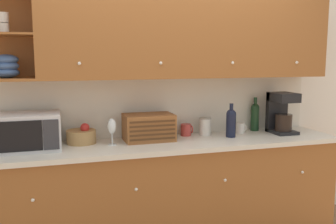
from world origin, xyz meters
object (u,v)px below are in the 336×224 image
(wine_bottle, at_px, (255,116))
(coffee_maker, at_px, (281,112))
(wine_glass, at_px, (112,127))
(fruit_basket, at_px, (82,136))
(storage_canister, at_px, (205,126))
(mug, at_px, (186,130))
(second_wine_bottle, at_px, (231,122))
(mug_blue_second, at_px, (240,128))
(bread_box, at_px, (149,127))
(microwave, at_px, (26,131))

(wine_bottle, height_order, coffee_maker, coffee_maker)
(wine_glass, bearing_deg, fruit_basket, 149.78)
(storage_canister, bearing_deg, mug, 171.30)
(mug, distance_m, second_wine_bottle, 0.41)
(fruit_basket, bearing_deg, mug_blue_second, -0.04)
(wine_glass, xyz_separation_m, coffee_maker, (1.61, 0.04, 0.05))
(bread_box, bearing_deg, microwave, -177.92)
(wine_glass, distance_m, storage_canister, 0.90)
(fruit_basket, distance_m, coffee_maker, 1.85)
(second_wine_bottle, relative_size, mug_blue_second, 3.16)
(microwave, bearing_deg, wine_glass, -3.93)
(bread_box, distance_m, wine_bottle, 1.11)
(microwave, height_order, mug_blue_second, microwave)
(mug_blue_second, bearing_deg, wine_bottle, 21.07)
(microwave, xyz_separation_m, mug_blue_second, (1.89, 0.09, -0.09))
(mug, height_order, wine_bottle, wine_bottle)
(wine_glass, xyz_separation_m, mug_blue_second, (1.24, 0.14, -0.10))
(mug_blue_second, bearing_deg, fruit_basket, 179.96)
(coffee_maker, bearing_deg, bread_box, 178.28)
(wine_glass, xyz_separation_m, mug, (0.71, 0.18, -0.09))
(microwave, distance_m, second_wine_bottle, 1.73)
(wine_glass, bearing_deg, storage_canister, 9.65)
(storage_canister, bearing_deg, wine_glass, -170.35)
(wine_bottle, xyz_separation_m, coffee_maker, (0.18, -0.17, 0.05))
(storage_canister, height_order, second_wine_bottle, second_wine_bottle)
(storage_canister, height_order, coffee_maker, coffee_maker)
(microwave, xyz_separation_m, mug, (1.36, 0.13, -0.09))
(fruit_basket, xyz_separation_m, bread_box, (0.56, -0.06, 0.05))
(coffee_maker, bearing_deg, mug_blue_second, 165.99)
(mug, distance_m, storage_canister, 0.18)
(wine_bottle, bearing_deg, fruit_basket, -177.46)
(mug, height_order, mug_blue_second, mug)
(wine_glass, distance_m, mug_blue_second, 1.25)
(storage_canister, bearing_deg, coffee_maker, -8.36)
(mug_blue_second, bearing_deg, second_wine_bottle, -141.60)
(fruit_basket, xyz_separation_m, coffee_maker, (1.85, -0.09, 0.14))
(wine_glass, relative_size, coffee_maker, 0.57)
(mug_blue_second, bearing_deg, storage_canister, 177.77)
(microwave, bearing_deg, mug, 5.50)
(bread_box, height_order, coffee_maker, coffee_maker)
(wine_bottle, relative_size, coffee_maker, 0.85)
(storage_canister, height_order, wine_bottle, wine_bottle)
(fruit_basket, xyz_separation_m, mug_blue_second, (1.47, -0.00, -0.01))
(bread_box, xyz_separation_m, storage_canister, (0.55, 0.07, -0.03))
(wine_glass, bearing_deg, wine_bottle, 8.38)
(mug, bearing_deg, bread_box, -165.82)
(storage_canister, relative_size, second_wine_bottle, 0.53)
(wine_bottle, bearing_deg, bread_box, -173.29)
(microwave, relative_size, bread_box, 1.21)
(bread_box, bearing_deg, wine_glass, -166.15)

